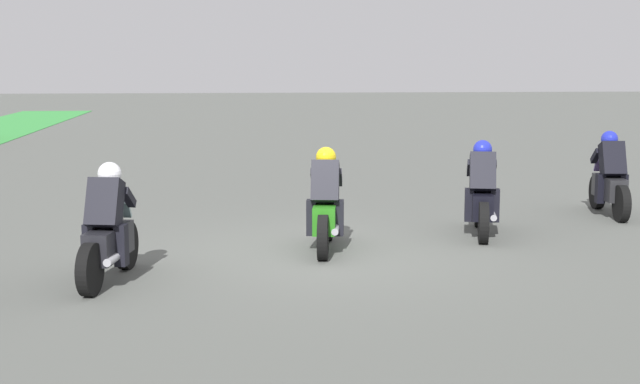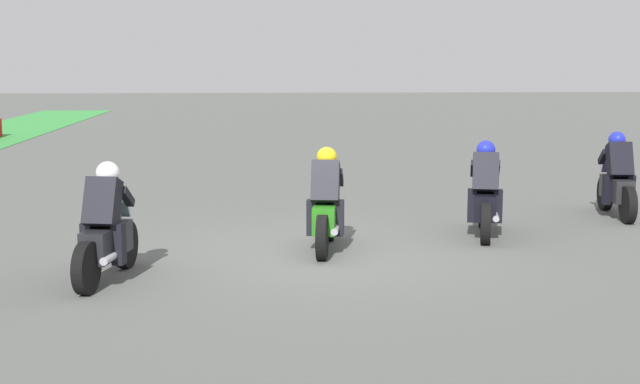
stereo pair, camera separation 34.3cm
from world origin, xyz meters
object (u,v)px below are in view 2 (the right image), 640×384
rider_lane_c (326,208)px  rider_lane_d (106,232)px  rider_lane_a (617,182)px  rider_lane_b (485,197)px

rider_lane_c → rider_lane_d: 3.35m
rider_lane_c → rider_lane_a: bearing=-56.7°
rider_lane_d → rider_lane_b: bearing=-54.0°
rider_lane_b → rider_lane_c: bearing=121.7°
rider_lane_c → rider_lane_b: bearing=-62.3°
rider_lane_a → rider_lane_b: size_ratio=1.01×
rider_lane_a → rider_lane_c: same height
rider_lane_a → rider_lane_c: size_ratio=1.00×
rider_lane_b → rider_lane_c: (-0.91, 2.58, 0.00)m
rider_lane_a → rider_lane_b: bearing=125.2°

